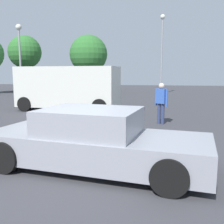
# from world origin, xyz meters

# --- Properties ---
(ground_plane) EXTENTS (80.00, 80.00, 0.00)m
(ground_plane) POSITION_xyz_m (0.00, 0.00, 0.00)
(ground_plane) COLOR #38383D
(sedan_foreground) EXTENTS (4.81, 2.37, 1.25)m
(sedan_foreground) POSITION_xyz_m (0.28, 0.16, 0.58)
(sedan_foreground) COLOR gray
(sedan_foreground) RESTS_ON ground_plane
(van_white) EXTENTS (5.44, 2.51, 2.32)m
(van_white) POSITION_xyz_m (-3.17, 8.39, 1.25)
(van_white) COLOR silver
(van_white) RESTS_ON ground_plane
(pedestrian) EXTENTS (0.49, 0.42, 1.60)m
(pedestrian) POSITION_xyz_m (1.68, 5.36, 0.95)
(pedestrian) COLOR navy
(pedestrian) RESTS_ON ground_plane
(light_post_near) EXTENTS (0.44, 0.44, 5.61)m
(light_post_near) POSITION_xyz_m (-8.84, 13.78, 3.88)
(light_post_near) COLOR gray
(light_post_near) RESTS_ON ground_plane
(light_post_mid) EXTENTS (0.44, 0.44, 7.34)m
(light_post_mid) POSITION_xyz_m (1.77, 20.57, 4.89)
(light_post_mid) COLOR gray
(light_post_mid) RESTS_ON ground_plane
(tree_back_left) EXTENTS (3.80, 3.80, 5.81)m
(tree_back_left) POSITION_xyz_m (-5.49, 21.23, 3.89)
(tree_back_left) COLOR brown
(tree_back_left) RESTS_ON ground_plane
(tree_back_center) EXTENTS (3.77, 3.77, 6.31)m
(tree_back_center) POSITION_xyz_m (-13.75, 23.77, 4.41)
(tree_back_center) COLOR brown
(tree_back_center) RESTS_ON ground_plane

